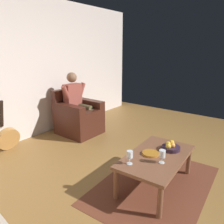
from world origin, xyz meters
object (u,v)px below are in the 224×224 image
Objects in this scene: wine_glass_near at (130,155)px; wine_glass_far at (162,155)px; armchair at (78,117)px; coffee_table at (156,159)px; fruit_bowl at (171,147)px; decorative_dish at (151,153)px; guitar at (8,137)px; person_seated at (77,101)px.

wine_glass_near is 1.02× the size of wine_glass_far.
armchair is 5.53× the size of wine_glass_near.
coffee_table is at bearing 72.40° from armchair.
wine_glass_near reaches higher than wine_glass_far.
wine_glass_far is at bearing 7.94° from fruit_bowl.
wine_glass_near is at bearing -48.72° from wine_glass_far.
guitar is at bearing -76.57° from decorative_dish.
armchair is 1.37m from guitar.
person_seated is 1.24× the size of guitar.
wine_glass_near is 0.38m from wine_glass_far.
armchair is 0.79× the size of coffee_table.
guitar is 4.76× the size of decorative_dish.
coffee_table is at bearing 157.68° from wine_glass_near.
coffee_table is (0.70, 2.12, 0.03)m from armchair.
armchair is 0.34m from person_seated.
fruit_bowl reaches higher than coffee_table.
decorative_dish is at bearing 167.16° from wine_glass_near.
person_seated is 2.26m from fruit_bowl.
armchair is at bearing -109.30° from decorative_dish.
fruit_bowl is at bearing 151.64° from decorative_dish.
wine_glass_far is at bearing 61.16° from decorative_dish.
wine_glass_near is (-0.22, 2.38, 0.31)m from guitar.
armchair is at bearing -110.22° from wine_glass_far.
decorative_dish is at bearing -74.57° from coffee_table.
wine_glass_far reaches higher than coffee_table.
decorative_dish is at bearing -28.36° from fruit_bowl.
person_seated reaches higher than decorative_dish.
fruit_bowl is at bearing 79.23° from armchair.
wine_glass_near is 0.39m from decorative_dish.
wine_glass_near is 0.68m from fruit_bowl.
coffee_table is at bearing -135.88° from wine_glass_far.
fruit_bowl is (-0.26, 0.07, 0.09)m from coffee_table.
guitar is 4.23× the size of fruit_bowl.
decorative_dish is (0.72, 2.04, 0.10)m from armchair.
decorative_dish is at bearing 71.27° from armchair.
coffee_table is 7.14× the size of wine_glass_far.
wine_glass_far is (-0.25, 0.29, -0.01)m from wine_glass_near.
wine_glass_near is (1.08, 1.97, -0.15)m from person_seated.
person_seated is 2.26m from coffee_table.
wine_glass_near reaches higher than fruit_bowl.
decorative_dish is (-0.59, 2.46, 0.21)m from guitar.
coffee_table is 2.61m from guitar.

